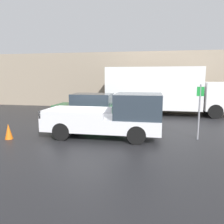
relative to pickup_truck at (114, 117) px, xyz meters
The scene contains 7 objects.
ground_plane 2.19m from the pickup_truck, 152.89° to the left, with size 60.00×60.00×0.00m, color #232326.
building_wall 9.99m from the pickup_truck, 100.27° to the left, with size 28.00×0.15×4.85m.
pickup_truck is the anchor object (origin of this frame).
car 4.23m from the pickup_truck, 120.18° to the left, with size 4.39×1.95×1.68m.
delivery_truck 7.22m from the pickup_truck, 70.82° to the left, with size 8.69×2.49×3.39m.
parking_sign 3.70m from the pickup_truck, ahead, with size 0.30×0.07×2.40m.
traffic_cone 4.70m from the pickup_truck, 166.38° to the right, with size 0.34×0.34×0.68m.
Camera 1 is at (3.40, -10.37, 2.71)m, focal length 35.00 mm.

